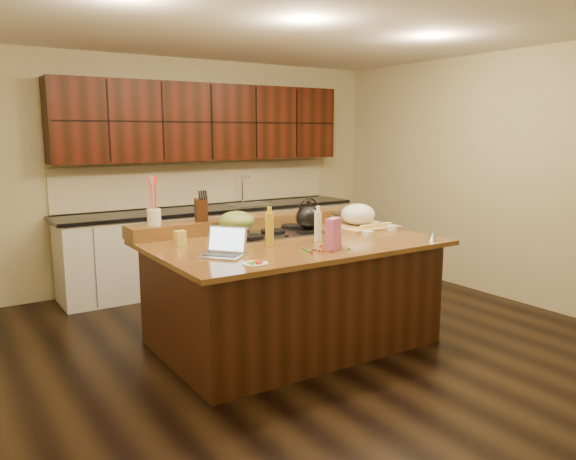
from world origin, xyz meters
TOP-DOWN VIEW (x-y plane):
  - room at (0.00, 0.00)m, footprint 5.52×5.02m
  - island at (0.00, 0.00)m, footprint 2.40×1.60m
  - back_ledge at (0.00, 0.70)m, footprint 2.40×0.30m
  - cooktop at (0.00, 0.30)m, footprint 0.92×0.52m
  - back_counter at (0.30, 2.23)m, footprint 3.70×0.66m
  - kettle at (0.30, 0.17)m, footprint 0.25×0.25m
  - green_bowl at (-0.30, 0.43)m, footprint 0.41×0.41m
  - laptop at (-0.76, -0.24)m, footprint 0.39×0.40m
  - oil_bottle at (-0.29, -0.11)m, footprint 0.08×0.08m
  - vinegar_bottle at (0.17, -0.15)m, footprint 0.08×0.08m
  - wooden_tray at (0.91, 0.17)m, footprint 0.57×0.46m
  - ramekin_a at (0.67, -0.23)m, footprint 0.11×0.11m
  - ramekin_b at (1.07, -0.11)m, footprint 0.13×0.13m
  - ramekin_c at (1.15, 0.40)m, footprint 0.13×0.13m
  - strainer_bowl at (0.89, 0.43)m, footprint 0.29×0.29m
  - kitchen_timer at (0.99, -0.69)m, footprint 0.10×0.10m
  - pink_bag at (0.05, -0.52)m, footprint 0.15×0.12m
  - candy_plate at (-0.71, -0.62)m, footprint 0.23×0.23m
  - package_box at (-0.89, 0.30)m, footprint 0.09×0.07m
  - utensil_crock at (-0.96, 0.70)m, footprint 0.13×0.13m
  - knife_block at (-0.52, 0.70)m, footprint 0.14×0.18m
  - gumdrop_0 at (-0.08, -0.56)m, footprint 0.02×0.02m
  - gumdrop_1 at (-0.14, -0.39)m, footprint 0.02×0.02m
  - gumdrop_2 at (0.03, -0.38)m, footprint 0.02×0.02m
  - gumdrop_3 at (-0.17, -0.49)m, footprint 0.02×0.02m
  - gumdrop_4 at (-0.08, -0.52)m, footprint 0.02×0.02m
  - gumdrop_5 at (0.16, -0.59)m, footprint 0.02×0.02m
  - gumdrop_6 at (-0.17, -0.54)m, footprint 0.02×0.02m
  - gumdrop_7 at (-0.08, -0.47)m, footprint 0.02×0.02m
  - gumdrop_8 at (-0.02, -0.60)m, footprint 0.02×0.02m
  - gumdrop_9 at (0.02, -0.48)m, footprint 0.02×0.02m
  - gumdrop_10 at (0.18, -0.45)m, footprint 0.02×0.02m
  - gumdrop_11 at (-0.14, -0.49)m, footprint 0.02×0.02m
  - gumdrop_12 at (-0.10, -0.45)m, footprint 0.02×0.02m
  - gumdrop_13 at (-0.16, -0.45)m, footprint 0.02×0.02m

SIDE VIEW (x-z plane):
  - island at x=0.00m, z-range 0.00..0.92m
  - candy_plate at x=-0.71m, z-range 0.92..0.93m
  - gumdrop_0 at x=-0.08m, z-range 0.92..0.94m
  - gumdrop_1 at x=-0.14m, z-range 0.92..0.94m
  - gumdrop_2 at x=0.03m, z-range 0.92..0.94m
  - gumdrop_3 at x=-0.17m, z-range 0.92..0.94m
  - gumdrop_4 at x=-0.08m, z-range 0.92..0.94m
  - gumdrop_5 at x=0.16m, z-range 0.92..0.94m
  - gumdrop_6 at x=-0.17m, z-range 0.92..0.94m
  - gumdrop_7 at x=-0.08m, z-range 0.92..0.94m
  - gumdrop_8 at x=-0.02m, z-range 0.92..0.94m
  - gumdrop_9 at x=0.02m, z-range 0.92..0.94m
  - gumdrop_10 at x=0.18m, z-range 0.92..0.94m
  - gumdrop_11 at x=-0.14m, z-range 0.92..0.94m
  - gumdrop_12 at x=-0.10m, z-range 0.92..0.94m
  - gumdrop_13 at x=-0.16m, z-range 0.92..0.94m
  - cooktop at x=0.00m, z-range 0.91..0.96m
  - ramekin_a at x=0.67m, z-range 0.92..0.96m
  - ramekin_b at x=1.07m, z-range 0.92..0.96m
  - ramekin_c at x=1.15m, z-range 0.92..0.96m
  - kitchen_timer at x=0.99m, z-range 0.92..0.99m
  - strainer_bowl at x=0.89m, z-range 0.92..1.01m
  - laptop at x=-0.76m, z-range 0.87..1.09m
  - back_ledge at x=0.00m, z-range 0.92..1.04m
  - package_box at x=-0.89m, z-range 0.92..1.04m
  - back_counter at x=0.30m, z-range -0.22..2.18m
  - wooden_tray at x=0.91m, z-range 0.91..1.14m
  - vinegar_bottle at x=0.17m, z-range 0.92..1.17m
  - pink_bag at x=0.05m, z-range 0.92..1.17m
  - green_bowl at x=-0.30m, z-range 0.97..1.14m
  - oil_bottle at x=-0.29m, z-range 0.92..1.19m
  - kettle at x=0.30m, z-range 0.97..1.18m
  - utensil_crock at x=-0.96m, z-range 1.04..1.18m
  - knife_block at x=-0.52m, z-range 1.04..1.24m
  - room at x=0.00m, z-range -0.01..2.71m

